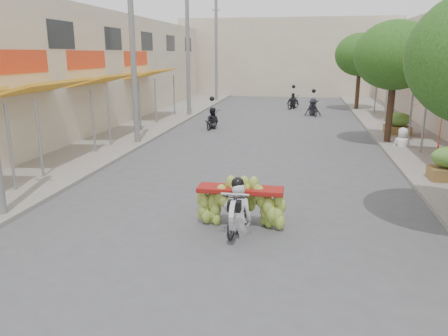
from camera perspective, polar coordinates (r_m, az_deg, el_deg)
ground at (r=7.21m, az=-5.01°, el=-17.83°), size 120.00×120.00×0.00m
sidewalk_left at (r=22.89m, az=-12.27°, el=4.81°), size 4.00×60.00×0.12m
sidewalk_right at (r=21.86m, az=24.17°, el=3.39°), size 4.00×60.00×0.12m
shophouse_row_left at (r=24.08m, az=-24.88°, el=11.33°), size 9.77×40.00×6.00m
far_building at (r=43.88m, az=8.23°, el=14.10°), size 20.00×6.00×7.00m
utility_pole_mid at (r=19.19m, az=-11.83°, el=14.90°), size 0.60×0.24×8.00m
utility_pole_far at (r=27.76m, az=-4.74°, el=15.01°), size 0.60×0.24×8.00m
utility_pole_back at (r=36.53m, az=-1.03°, el=14.98°), size 0.60×0.24×8.00m
street_tree_mid at (r=20.20m, az=21.45°, el=13.50°), size 3.40×3.40×5.25m
street_tree_far at (r=32.07m, az=17.37°, el=13.93°), size 3.40×3.40×5.25m
produce_crate_far at (r=22.54m, az=21.78°, el=5.63°), size 1.20×0.88×1.16m
banana_motorbike at (r=9.76m, az=1.96°, el=-4.12°), size 2.20×1.85×2.17m
market_umbrella at (r=16.03m, az=26.95°, el=8.25°), size 2.44×2.44×1.80m
pedestrian at (r=19.57m, az=22.42°, el=4.92°), size 0.81×0.51×1.58m
bg_motorbike_a at (r=23.20m, az=-1.57°, el=6.95°), size 0.83×1.74×1.95m
bg_motorbike_b at (r=28.60m, az=11.57°, el=8.33°), size 1.17×1.90×1.95m
bg_motorbike_c at (r=32.14m, az=9.03°, el=9.03°), size 1.23×1.84×1.95m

